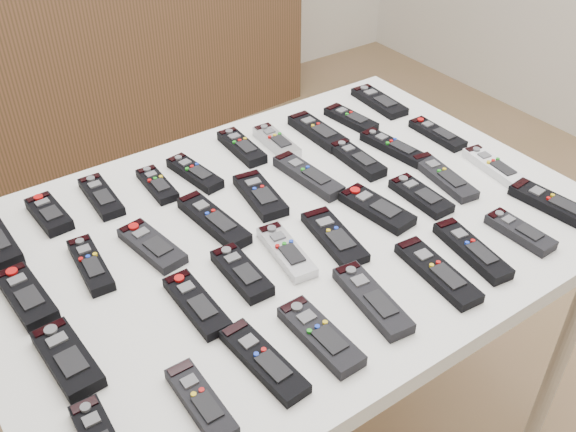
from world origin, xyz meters
TOP-DOWN VIEW (x-y plane):
  - ground at (0.00, 0.00)m, footprint 4.00×4.00m
  - table at (-0.15, -0.08)m, footprint 1.25×0.88m
  - sideboard at (0.30, 1.78)m, footprint 1.68×0.48m
  - remote_1 at (-0.55, 0.22)m, footprint 0.06×0.14m
  - remote_2 at (-0.43, 0.22)m, footprint 0.06×0.16m
  - remote_3 at (-0.31, 0.19)m, footprint 0.05×0.14m
  - remote_4 at (-0.22, 0.18)m, footprint 0.07×0.17m
  - remote_5 at (-0.08, 0.22)m, footprint 0.06×0.16m
  - remote_6 at (0.01, 0.19)m, footprint 0.06×0.16m
  - remote_7 at (0.12, 0.17)m, footprint 0.06×0.18m
  - remote_8 at (0.23, 0.18)m, footprint 0.07×0.16m
  - remote_9 at (0.36, 0.21)m, footprint 0.07×0.18m
  - remote_10 at (-0.66, -0.00)m, footprint 0.07×0.17m
  - remote_11 at (-0.54, 0.01)m, footprint 0.06×0.17m
  - remote_12 at (-0.42, 0.00)m, footprint 0.08×0.17m
  - remote_13 at (-0.28, 0.00)m, footprint 0.07×0.20m
  - remote_14 at (-0.15, 0.02)m, footprint 0.08×0.17m
  - remote_15 at (-0.02, 0.02)m, footprint 0.06×0.20m
  - remote_16 at (0.12, 0.01)m, footprint 0.05×0.16m
  - remote_17 at (0.23, 0.01)m, footprint 0.07×0.19m
  - remote_18 at (0.36, -0.01)m, footprint 0.05×0.16m
  - remote_19 at (-0.65, -0.18)m, footprint 0.07×0.17m
  - remote_20 at (-0.42, -0.19)m, footprint 0.05×0.17m
  - remote_21 at (-0.31, -0.17)m, footprint 0.06×0.15m
  - remote_22 at (-0.21, -0.17)m, footprint 0.07×0.17m
  - remote_23 at (-0.10, -0.18)m, footprint 0.09×0.18m
  - remote_24 at (0.03, -0.16)m, footprint 0.08×0.17m
  - remote_25 at (0.14, -0.18)m, footprint 0.06×0.15m
  - remote_26 at (0.23, -0.15)m, footprint 0.07×0.19m
  - remote_27 at (0.36, -0.19)m, footprint 0.07×0.18m
  - remote_29 at (-0.51, -0.38)m, footprint 0.05×0.16m
  - remote_30 at (-0.39, -0.37)m, footprint 0.06×0.18m
  - remote_31 at (-0.29, -0.38)m, footprint 0.06×0.17m
  - remote_32 at (-0.16, -0.36)m, footprint 0.07×0.19m
  - remote_33 at (-0.01, -0.38)m, footprint 0.07×0.20m
  - remote_34 at (0.09, -0.37)m, footprint 0.07×0.19m
  - remote_35 at (0.21, -0.39)m, footprint 0.05×0.15m
  - remote_36 at (0.35, -0.36)m, footprint 0.07×0.19m

SIDE VIEW (x-z plane):
  - ground at x=0.00m, z-range 0.00..0.00m
  - sideboard at x=0.30m, z-range 0.00..0.83m
  - table at x=-0.15m, z-range 0.33..1.11m
  - remote_3 at x=-0.31m, z-range 0.78..0.80m
  - remote_18 at x=0.36m, z-range 0.78..0.80m
  - remote_23 at x=-0.10m, z-range 0.78..0.80m
  - remote_9 at x=0.36m, z-range 0.78..0.80m
  - remote_2 at x=-0.43m, z-range 0.78..0.80m
  - remote_8 at x=0.23m, z-range 0.78..0.80m
  - remote_12 at x=-0.42m, z-range 0.78..0.80m
  - remote_26 at x=0.23m, z-range 0.78..0.80m
  - remote_20 at x=-0.42m, z-range 0.78..0.80m
  - remote_22 at x=-0.21m, z-range 0.78..0.80m
  - remote_25 at x=0.14m, z-range 0.78..0.80m
  - remote_30 at x=-0.39m, z-range 0.78..0.80m
  - remote_27 at x=0.36m, z-range 0.78..0.80m
  - remote_17 at x=0.23m, z-range 0.78..0.80m
  - remote_4 at x=-0.22m, z-range 0.78..0.80m
  - remote_33 at x=-0.01m, z-range 0.78..0.80m
  - remote_11 at x=-0.54m, z-range 0.78..0.80m
  - remote_35 at x=0.21m, z-range 0.78..0.80m
  - remote_14 at x=-0.15m, z-range 0.78..0.80m
  - remote_29 at x=-0.51m, z-range 0.78..0.80m
  - remote_24 at x=0.03m, z-range 0.78..0.80m
  - remote_5 at x=-0.08m, z-range 0.78..0.80m
  - remote_1 at x=-0.55m, z-range 0.78..0.80m
  - remote_7 at x=0.12m, z-range 0.78..0.80m
  - remote_6 at x=0.01m, z-range 0.78..0.80m
  - remote_36 at x=0.35m, z-range 0.78..0.80m
  - remote_34 at x=0.09m, z-range 0.78..0.80m
  - remote_32 at x=-0.16m, z-range 0.78..0.80m
  - remote_10 at x=-0.66m, z-range 0.78..0.80m
  - remote_16 at x=0.12m, z-range 0.78..0.80m
  - remote_31 at x=-0.29m, z-range 0.78..0.80m
  - remote_21 at x=-0.31m, z-range 0.78..0.80m
  - remote_13 at x=-0.28m, z-range 0.78..0.80m
  - remote_15 at x=-0.02m, z-range 0.78..0.80m
  - remote_19 at x=-0.65m, z-range 0.78..0.80m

